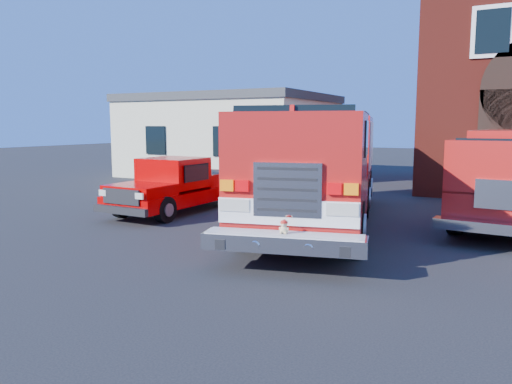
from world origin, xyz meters
The scene contains 4 objects.
ground centered at (0.00, 0.00, 0.00)m, with size 100.00×100.00×0.00m, color black.
side_building centered at (-9.00, 13.00, 2.20)m, with size 10.20×8.20×4.35m.
fire_engine centered at (0.13, 2.36, 1.64)m, with size 5.20×10.69×3.18m.
pickup_truck centered at (-4.51, 2.06, 0.82)m, with size 2.02×5.34×1.74m.
Camera 1 is at (5.05, -10.80, 2.77)m, focal length 35.00 mm.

